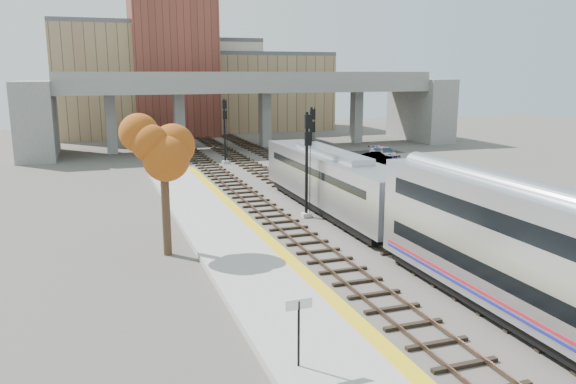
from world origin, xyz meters
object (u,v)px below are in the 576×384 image
object	(u,v)px
car_a	(363,165)
car_b	(377,157)
tree	(163,145)
signal_mast_far	(225,132)
signal_mast_mid	(312,149)
car_c	(385,153)
locomotive	(331,180)
signal_mast_near	(307,166)

from	to	relation	value
car_a	car_b	world-z (taller)	car_a
car_b	tree	bearing A→B (deg)	-166.23
tree	car_a	world-z (taller)	tree
signal_mast_far	car_a	xyz separation A→B (m)	(11.41, -9.41, -2.61)
signal_mast_mid	tree	distance (m)	20.08
signal_mast_mid	car_a	xyz separation A→B (m)	(7.31, 4.77, -2.53)
signal_mast_mid	car_c	world-z (taller)	signal_mast_mid
car_b	locomotive	bearing A→B (deg)	-155.70
signal_mast_near	signal_mast_mid	world-z (taller)	signal_mast_near
locomotive	signal_mast_far	bearing A→B (deg)	95.24
tree	car_b	world-z (taller)	tree
car_c	tree	bearing A→B (deg)	-139.96
locomotive	car_a	world-z (taller)	locomotive
car_a	car_b	bearing A→B (deg)	36.99
signal_mast_mid	car_b	xyz separation A→B (m)	(11.16, 9.30, -2.63)
car_b	car_c	world-z (taller)	car_c
signal_mast_far	signal_mast_near	bearing A→B (deg)	-90.00
signal_mast_near	car_b	xyz separation A→B (m)	(15.26, 18.78, -2.85)
signal_mast_mid	car_b	size ratio (longest dim) A/B	1.98
tree	signal_mast_far	bearing A→B (deg)	71.06
locomotive	tree	xyz separation A→B (m)	(-11.87, -5.58, 3.55)
signal_mast_near	signal_mast_far	size ratio (longest dim) A/B	1.03
signal_mast_near	signal_mast_mid	size ratio (longest dim) A/B	1.05
locomotive	car_c	world-z (taller)	locomotive
locomotive	car_a	size ratio (longest dim) A/B	4.95
tree	car_c	xyz separation A→B (m)	(27.08, 25.52, -5.13)
signal_mast_far	car_c	world-z (taller)	signal_mast_far
car_c	signal_mast_far	bearing A→B (deg)	167.05
signal_mast_mid	tree	world-z (taller)	tree
car_a	locomotive	bearing A→B (deg)	-137.20
locomotive	signal_mast_mid	bearing A→B (deg)	77.07
signal_mast_mid	signal_mast_far	size ratio (longest dim) A/B	0.98
signal_mast_near	signal_mast_far	world-z (taller)	signal_mast_near
signal_mast_far	car_a	distance (m)	15.02
signal_mast_far	car_a	size ratio (longest dim) A/B	1.76
signal_mast_near	car_c	size ratio (longest dim) A/B	1.54
locomotive	signal_mast_near	world-z (taller)	signal_mast_near
car_a	tree	bearing A→B (deg)	-150.58
signal_mast_far	locomotive	bearing A→B (deg)	-84.76
signal_mast_far	car_b	xyz separation A→B (m)	(15.26, -4.88, -2.71)
car_b	car_a	bearing A→B (deg)	-159.96
locomotive	car_a	distance (m)	16.46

